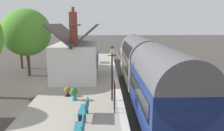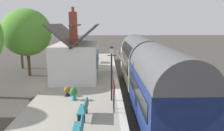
{
  "view_description": "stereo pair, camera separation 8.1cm",
  "coord_description": "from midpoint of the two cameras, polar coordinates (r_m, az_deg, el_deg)",
  "views": [
    {
      "loc": [
        -18.36,
        2.1,
        5.57
      ],
      "look_at": [
        1.16,
        1.5,
        1.86
      ],
      "focal_mm": 36.9,
      "sensor_mm": 36.0,
      "label": 1
    },
    {
      "loc": [
        -18.36,
        2.02,
        5.57
      ],
      "look_at": [
        1.16,
        1.5,
        1.86
      ],
      "focal_mm": 36.9,
      "sensor_mm": 36.0,
      "label": 2
    }
  ],
  "objects": [
    {
      "name": "planter_bench_right",
      "position": [
        14.33,
        -9.57,
        -6.98
      ],
      "size": [
        0.45,
        0.45,
        0.8
      ],
      "color": "teal",
      "rests_on": "platform"
    },
    {
      "name": "rail_near",
      "position": [
        19.52,
        9.23,
        -5.76
      ],
      "size": [
        52.0,
        0.08,
        0.14
      ],
      "primitive_type": "cube",
      "color": "gray",
      "rests_on": "ground"
    },
    {
      "name": "planter_edge_far",
      "position": [
        30.47,
        -7.06,
        2.31
      ],
      "size": [
        1.04,
        0.32,
        0.57
      ],
      "color": "teal",
      "rests_on": "platform"
    },
    {
      "name": "platform",
      "position": [
        19.14,
        -6.84,
        -4.9
      ],
      "size": [
        32.0,
        5.54,
        0.86
      ],
      "primitive_type": "cube",
      "color": "#A39B8C",
      "rests_on": "ground"
    },
    {
      "name": "lamp_post_platform",
      "position": [
        13.58,
        -0.16,
        0.81
      ],
      "size": [
        0.32,
        0.5,
        3.35
      ],
      "color": "black",
      "rests_on": "platform"
    },
    {
      "name": "tree_far_right",
      "position": [
        25.15,
        -20.53,
        7.69
      ],
      "size": [
        5.16,
        4.95,
        6.92
      ],
      "color": "#4C3828",
      "rests_on": "ground"
    },
    {
      "name": "bench_by_lamp",
      "position": [
        9.71,
        -8.08,
        -15.22
      ],
      "size": [
        1.41,
        0.48,
        0.88
      ],
      "color": "#26727F",
      "rests_on": "platform"
    },
    {
      "name": "planter_edge_near",
      "position": [
        24.52,
        -8.5,
        0.75
      ],
      "size": [
        0.62,
        0.62,
        0.9
      ],
      "color": "black",
      "rests_on": "platform"
    },
    {
      "name": "bench_platform_end",
      "position": [
        27.06,
        -3.77,
        1.73
      ],
      "size": [
        1.42,
        0.49,
        0.88
      ],
      "color": "#26727F",
      "rests_on": "platform"
    },
    {
      "name": "bench_mid_platform",
      "position": [
        11.67,
        -7.0,
        -10.59
      ],
      "size": [
        1.41,
        0.48,
        0.88
      ],
      "color": "#26727F",
      "rests_on": "platform"
    },
    {
      "name": "station_sign_board",
      "position": [
        12.24,
        0.42,
        -5.97
      ],
      "size": [
        0.96,
        0.06,
        1.57
      ],
      "color": "black",
      "rests_on": "platform"
    },
    {
      "name": "planter_under_sign",
      "position": [
        15.17,
        -11.14,
        -6.33
      ],
      "size": [
        0.41,
        0.41,
        0.62
      ],
      "color": "black",
      "rests_on": "platform"
    },
    {
      "name": "ground_plane",
      "position": [
        19.3,
        4.47,
        -6.06
      ],
      "size": [
        160.0,
        160.0,
        0.0
      ],
      "primitive_type": "plane",
      "color": "#423D38"
    },
    {
      "name": "station_building",
      "position": [
        19.84,
        -8.82,
        1.65
      ],
      "size": [
        6.76,
        3.76,
        5.82
      ],
      "color": "white",
      "rests_on": "platform"
    },
    {
      "name": "platform_edge_coping",
      "position": [
        18.97,
        0.95,
        -3.59
      ],
      "size": [
        32.0,
        0.36,
        0.02
      ],
      "primitive_type": "cube",
      "color": "beige",
      "rests_on": "platform"
    },
    {
      "name": "rail_far",
      "position": [
        19.3,
        5.0,
        -5.85
      ],
      "size": [
        52.0,
        0.08,
        0.14
      ],
      "primitive_type": "cube",
      "color": "gray",
      "rests_on": "ground"
    },
    {
      "name": "train",
      "position": [
        16.33,
        8.72,
        -1.24
      ],
      "size": [
        16.47,
        2.73,
        4.32
      ],
      "color": "black",
      "rests_on": "ground"
    },
    {
      "name": "tree_behind_building",
      "position": [
        29.57,
        -22.01,
        7.69
      ],
      "size": [
        3.53,
        3.85,
        6.29
      ],
      "color": "#4C3828",
      "rests_on": "ground"
    }
  ]
}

